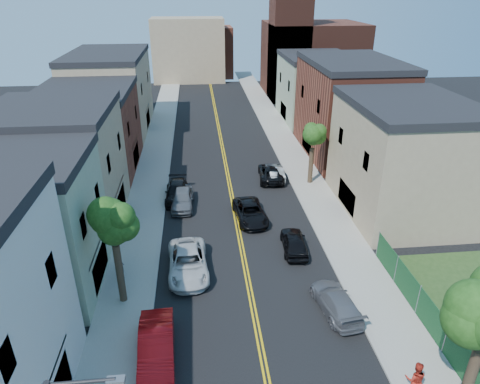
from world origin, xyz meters
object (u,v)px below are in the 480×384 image
object	(u,v)px
black_suv_lane	(250,212)
red_sedan	(157,346)
grey_car_left	(183,199)
pedestrian_left	(121,267)
white_pickup	(188,262)
black_car_left	(177,192)
pedestrian_right	(415,379)
grey_car_right	(336,302)
black_car_right	(294,242)
dark_car_right_far	(271,173)
silver_car_right	(275,172)

from	to	relation	value
black_suv_lane	red_sedan	bearing A→B (deg)	-120.43
grey_car_left	pedestrian_left	world-z (taller)	pedestrian_left
white_pickup	black_suv_lane	bearing A→B (deg)	50.53
red_sedan	black_car_left	distance (m)	18.66
pedestrian_right	white_pickup	bearing A→B (deg)	-24.84
black_car_left	grey_car_right	bearing A→B (deg)	-57.58
black_car_left	pedestrian_left	bearing A→B (deg)	-105.17
white_pickup	black_car_right	xyz separation A→B (m)	(7.73, 1.87, -0.07)
black_car_left	black_car_right	bearing A→B (deg)	-46.11
white_pickup	black_car_left	distance (m)	11.32
black_car_left	pedestrian_left	xyz separation A→B (m)	(-3.30, -11.56, 0.25)
dark_car_right_far	black_suv_lane	bearing A→B (deg)	73.69
grey_car_left	grey_car_right	bearing A→B (deg)	-54.52
white_pickup	black_suv_lane	size ratio (longest dim) A/B	1.13
grey_car_right	black_suv_lane	distance (m)	12.11
grey_car_left	silver_car_right	size ratio (longest dim) A/B	1.10
dark_car_right_far	silver_car_right	bearing A→B (deg)	-161.21
black_car_right	silver_car_right	bearing A→B (deg)	-89.62
grey_car_left	dark_car_right_far	size ratio (longest dim) A/B	0.91
red_sedan	silver_car_right	distance (m)	24.49
black_car_right	dark_car_right_far	distance (m)	12.93
red_sedan	pedestrian_left	world-z (taller)	pedestrian_left
silver_car_right	pedestrian_left	bearing A→B (deg)	49.11
black_car_right	pedestrian_right	distance (m)	13.16
dark_car_right_far	pedestrian_left	bearing A→B (deg)	55.00
grey_car_right	red_sedan	bearing A→B (deg)	6.37
grey_car_right	pedestrian_right	xyz separation A→B (m)	(1.81, -6.19, 0.46)
grey_car_left	black_car_left	bearing A→B (deg)	111.25
black_suv_lane	pedestrian_left	xyz separation A→B (m)	(-9.45, -7.04, 0.28)
black_car_left	dark_car_right_far	xyz separation A→B (m)	(9.25, 3.53, -0.02)
grey_car_left	grey_car_right	xyz separation A→B (m)	(9.36, -14.45, -0.11)
black_car_right	pedestrian_right	world-z (taller)	pedestrian_right
dark_car_right_far	black_car_left	bearing A→B (deg)	25.63
pedestrian_left	silver_car_right	bearing A→B (deg)	-64.61
white_pickup	grey_car_right	distance (m)	10.02
red_sedan	black_car_left	bearing A→B (deg)	85.47
black_car_right	pedestrian_right	xyz separation A→B (m)	(2.90, -12.83, 0.42)
red_sedan	white_pickup	size ratio (longest dim) A/B	0.90
white_pickup	grey_car_right	world-z (taller)	white_pickup
red_sedan	white_pickup	world-z (taller)	red_sedan
grey_car_right	pedestrian_left	world-z (taller)	pedestrian_left
grey_car_right	black_car_left	bearing A→B (deg)	-66.13
white_pickup	dark_car_right_far	size ratio (longest dim) A/B	1.12
white_pickup	pedestrian_right	size ratio (longest dim) A/B	2.88
white_pickup	silver_car_right	distance (m)	17.20
grey_car_left	pedestrian_right	size ratio (longest dim) A/B	2.35
white_pickup	black_car_right	bearing A→B (deg)	11.10
pedestrian_left	black_suv_lane	bearing A→B (deg)	-77.44
red_sedan	black_car_right	distance (m)	13.12
grey_car_left	black_suv_lane	distance (m)	6.34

